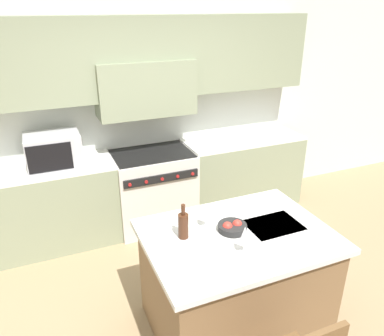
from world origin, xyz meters
TOP-DOWN VIEW (x-y plane):
  - ground_plane at (0.00, 0.00)m, footprint 10.00×10.00m
  - back_cabinetry at (0.00, 2.16)m, footprint 10.00×0.46m
  - back_counter at (-0.00, 1.91)m, footprint 3.97×0.62m
  - range_stove at (0.00, 1.89)m, footprint 0.92×0.70m
  - microwave at (-1.05, 1.91)m, footprint 0.54×0.43m
  - kitchen_island at (0.12, 0.09)m, footprint 1.41×1.04m
  - wine_bottle at (-0.28, 0.21)m, footprint 0.08×0.08m
  - wine_glass_near at (0.05, -0.13)m, footprint 0.07×0.07m
  - wine_glass_far at (-0.07, 0.28)m, footprint 0.07×0.07m
  - fruit_bowl at (0.10, 0.15)m, footprint 0.22×0.22m

SIDE VIEW (x-z plane):
  - ground_plane at x=0.00m, z-range 0.00..0.00m
  - kitchen_island at x=0.12m, z-range 0.00..0.90m
  - range_stove at x=0.00m, z-range 0.00..0.93m
  - back_counter at x=0.00m, z-range 0.00..0.94m
  - fruit_bowl at x=0.10m, z-range 0.89..0.97m
  - wine_bottle at x=-0.28m, z-range 0.87..1.14m
  - wine_glass_near at x=0.05m, z-range 0.94..1.15m
  - wine_glass_far at x=-0.07m, z-range 0.94..1.15m
  - microwave at x=-1.05m, z-range 0.94..1.28m
  - back_cabinetry at x=0.00m, z-range 0.26..2.96m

